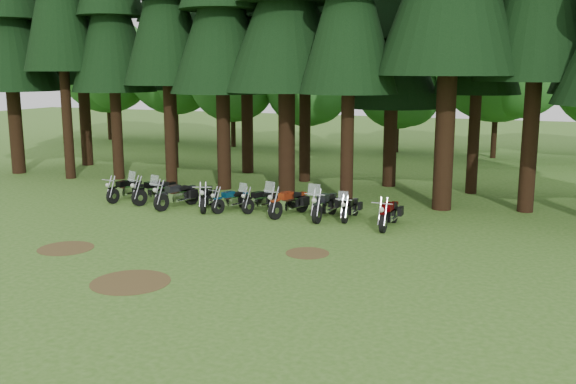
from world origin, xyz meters
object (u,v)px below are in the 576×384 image
(motorcycle_0, at_px, (126,190))
(motorcycle_5, at_px, (260,201))
(motorcycle_1, at_px, (156,191))
(motorcycle_8, at_px, (350,209))
(motorcycle_3, at_px, (207,198))
(motorcycle_9, at_px, (389,215))
(motorcycle_7, at_px, (325,206))
(motorcycle_6, at_px, (289,203))
(motorcycle_4, at_px, (231,201))
(motorcycle_2, at_px, (176,196))

(motorcycle_0, bearing_deg, motorcycle_5, 10.70)
(motorcycle_1, xyz_separation_m, motorcycle_8, (8.76, 0.28, -0.08))
(motorcycle_3, bearing_deg, motorcycle_5, -8.02)
(motorcycle_9, bearing_deg, motorcycle_7, 171.72)
(motorcycle_3, distance_m, motorcycle_6, 3.64)
(motorcycle_8, xyz_separation_m, motorcycle_9, (1.71, -0.71, 0.06))
(motorcycle_5, bearing_deg, motorcycle_7, 13.41)
(motorcycle_1, distance_m, motorcycle_9, 10.47)
(motorcycle_0, xyz_separation_m, motorcycle_8, (10.31, 0.29, -0.03))
(motorcycle_5, height_order, motorcycle_6, motorcycle_6)
(motorcycle_1, relative_size, motorcycle_5, 1.17)
(motorcycle_8, bearing_deg, motorcycle_4, -175.52)
(motorcycle_5, distance_m, motorcycle_6, 1.45)
(motorcycle_1, bearing_deg, motorcycle_9, 19.19)
(motorcycle_5, bearing_deg, motorcycle_0, -158.58)
(motorcycle_4, xyz_separation_m, motorcycle_9, (6.67, -0.28, 0.06))
(motorcycle_5, relative_size, motorcycle_8, 1.00)
(motorcycle_4, bearing_deg, motorcycle_6, 23.48)
(motorcycle_4, bearing_deg, motorcycle_7, 23.10)
(motorcycle_5, xyz_separation_m, motorcycle_6, (1.41, -0.31, 0.08))
(motorcycle_1, distance_m, motorcycle_8, 8.76)
(motorcycle_2, xyz_separation_m, motorcycle_3, (1.30, 0.25, -0.02))
(motorcycle_6, height_order, motorcycle_9, motorcycle_6)
(motorcycle_3, xyz_separation_m, motorcycle_6, (3.63, 0.19, 0.02))
(motorcycle_8, bearing_deg, motorcycle_1, -178.59)
(motorcycle_0, distance_m, motorcycle_7, 9.37)
(motorcycle_7, height_order, motorcycle_8, motorcycle_7)
(motorcycle_3, distance_m, motorcycle_9, 7.79)
(motorcycle_6, bearing_deg, motorcycle_5, -175.68)
(motorcycle_0, xyz_separation_m, motorcycle_6, (7.86, -0.03, 0.05))
(motorcycle_3, xyz_separation_m, motorcycle_8, (6.08, 0.51, -0.06))
(motorcycle_2, relative_size, motorcycle_6, 1.01)
(motorcycle_5, distance_m, motorcycle_9, 5.61)
(motorcycle_2, bearing_deg, motorcycle_4, 23.76)
(motorcycle_2, distance_m, motorcycle_9, 9.10)
(motorcycle_3, bearing_deg, motorcycle_6, -17.79)
(motorcycle_7, distance_m, motorcycle_9, 2.68)
(motorcycle_0, distance_m, motorcycle_9, 12.02)
(motorcycle_2, relative_size, motorcycle_7, 0.98)
(motorcycle_3, bearing_deg, motorcycle_0, 156.25)
(motorcycle_4, height_order, motorcycle_7, motorcycle_7)
(motorcycle_4, xyz_separation_m, motorcycle_8, (4.96, 0.43, 0.01))
(motorcycle_6, bearing_deg, motorcycle_2, -158.01)
(motorcycle_7, bearing_deg, motorcycle_2, -174.46)
(motorcycle_7, xyz_separation_m, motorcycle_9, (2.65, -0.41, -0.04))
(motorcycle_4, bearing_deg, motorcycle_2, -150.78)
(motorcycle_3, xyz_separation_m, motorcycle_7, (5.14, 0.22, 0.03))
(motorcycle_9, bearing_deg, motorcycle_5, 173.48)
(motorcycle_5, relative_size, motorcycle_6, 0.84)
(motorcycle_5, distance_m, motorcycle_7, 2.94)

